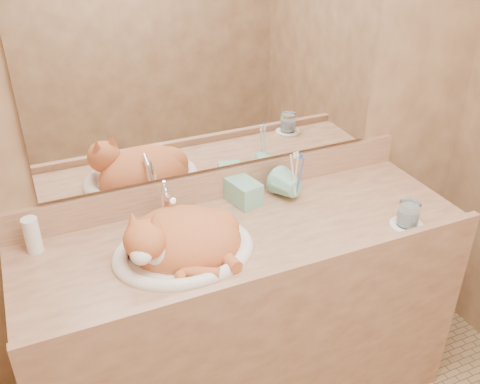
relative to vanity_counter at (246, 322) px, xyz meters
name	(u,v)px	position (x,y,z in m)	size (l,w,h in m)	color
wall_back	(216,99)	(0.00, 0.28, 0.82)	(2.40, 0.02, 2.50)	brown
vanity_counter	(246,322)	(0.00, 0.00, 0.00)	(1.60, 0.55, 0.85)	brown
mirror	(216,61)	(0.00, 0.26, 0.97)	(1.30, 0.02, 0.80)	white
sink_basin	(183,234)	(-0.24, -0.02, 0.50)	(0.47, 0.39, 0.15)	white
faucet	(166,205)	(-0.24, 0.16, 0.51)	(0.04, 0.12, 0.16)	white
cat	(179,237)	(-0.25, -0.01, 0.49)	(0.39, 0.32, 0.21)	#B6522A
soap_dispenser	(255,186)	(0.09, 0.13, 0.53)	(0.09, 0.09, 0.20)	#76BDA2
toothbrush_cup	(296,191)	(0.25, 0.11, 0.48)	(0.12, 0.12, 0.11)	#76BDA2
toothbrushes	(297,174)	(0.25, 0.11, 0.55)	(0.04, 0.04, 0.22)	white
saucer	(406,225)	(0.54, -0.19, 0.43)	(0.12, 0.12, 0.01)	white
water_glass	(409,214)	(0.54, -0.19, 0.48)	(0.08, 0.08, 0.09)	white
lotion_bottle	(32,235)	(-0.69, 0.19, 0.49)	(0.05, 0.05, 0.13)	white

